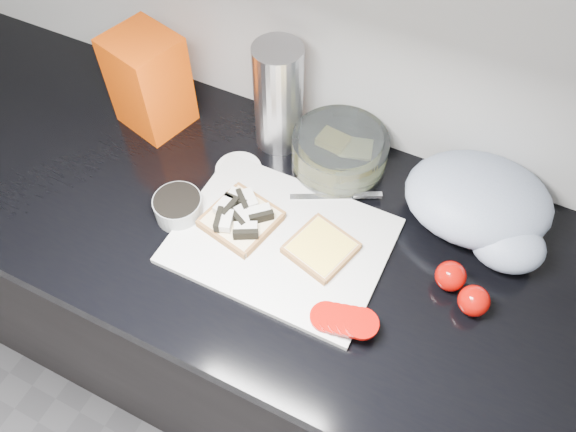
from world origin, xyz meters
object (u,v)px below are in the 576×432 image
object	(u,v)px
bread_bag	(149,82)
steel_canister	(278,97)
cutting_board	(281,241)
glass_bowl	(339,153)

from	to	relation	value
bread_bag	steel_canister	xyz separation A→B (m)	(0.28, 0.06, 0.01)
cutting_board	steel_canister	distance (m)	0.30
cutting_board	steel_canister	bearing A→B (deg)	117.53
steel_canister	cutting_board	bearing A→B (deg)	-62.47
bread_bag	glass_bowl	bearing A→B (deg)	21.91
glass_bowl	steel_canister	xyz separation A→B (m)	(-0.15, 0.01, 0.08)
bread_bag	cutting_board	bearing A→B (deg)	-8.78
glass_bowl	bread_bag	xyz separation A→B (m)	(-0.43, -0.05, 0.07)
cutting_board	bread_bag	size ratio (longest dim) A/B	1.84
glass_bowl	steel_canister	size ratio (longest dim) A/B	0.82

